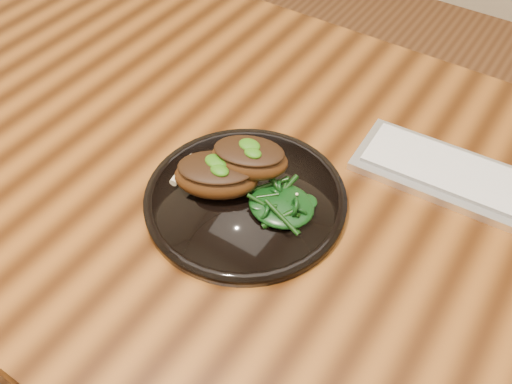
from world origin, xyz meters
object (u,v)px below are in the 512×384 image
greens_heap (282,202)px  plate (245,199)px  desk (299,228)px  keyboard (490,189)px  lamb_chop_front (216,175)px

greens_heap → plate: bearing=-174.8°
plate → greens_heap: 0.06m
desk → greens_heap: (0.00, -0.06, 0.11)m
greens_heap → keyboard: (0.21, 0.19, -0.02)m
plate → greens_heap: bearing=5.2°
plate → lamb_chop_front: (-0.04, -0.01, 0.03)m
desk → lamb_chop_front: lamb_chop_front is taller
lamb_chop_front → greens_heap: 0.09m
greens_heap → desk: bearing=92.0°
greens_heap → keyboard: size_ratio=0.23×
desk → plate: (-0.05, -0.06, 0.09)m
plate → lamb_chop_front: 0.05m
desk → keyboard: 0.27m
lamb_chop_front → desk: bearing=38.9°
desk → plate: plate is taller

